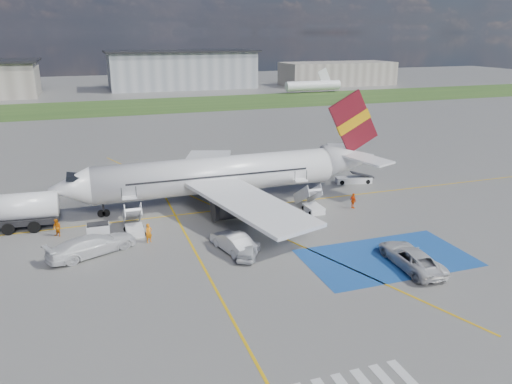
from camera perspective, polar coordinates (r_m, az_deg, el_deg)
ground at (r=42.75m, az=0.37°, el=-7.24°), size 400.00×400.00×0.00m
grass_strip at (r=133.39m, az=-13.53°, el=9.49°), size 400.00×30.00×0.01m
taxiway_line_main at (r=53.37m, az=-3.92°, el=-2.07°), size 120.00×0.20×0.01m
taxiway_line_cross at (r=33.05m, az=-2.13°, el=-15.37°), size 0.20×60.00×0.01m
taxiway_line_diag at (r=53.37m, az=-3.92°, el=-2.07°), size 20.71×56.45×0.01m
staging_box at (r=43.70m, az=14.74°, el=-7.28°), size 14.00×8.00×0.01m
terminal_centre at (r=175.08m, az=-8.43°, el=13.62°), size 48.00×18.00×12.00m
terminal_east at (r=187.08m, az=9.27°, el=13.22°), size 40.00×16.00×8.00m
airliner at (r=54.56m, az=-3.03°, el=2.13°), size 36.81×32.95×11.92m
airstairs_fwd at (r=48.60m, az=-13.78°, el=-3.81°), size 1.90×5.20×3.60m
airstairs_aft at (r=53.21m, az=6.41°, el=-1.50°), size 1.90×5.20×3.60m
fuel_tanker at (r=53.13m, az=-27.12°, el=-2.44°), size 10.66×3.76×3.57m
gpu_cart at (r=47.56m, az=-17.56°, el=-4.47°), size 2.01×1.32×1.65m
belt_loader at (r=64.03m, az=11.10°, el=1.36°), size 4.95×2.59×1.43m
car_silver_a at (r=42.20m, az=-0.83°, el=-6.58°), size 3.31×4.24×1.35m
car_silver_b at (r=43.32m, az=-2.69°, el=-5.68°), size 3.03×5.44×1.70m
van_white_a at (r=42.32m, az=17.32°, el=-6.82°), size 2.91×5.71×2.08m
van_white_b at (r=44.73m, az=-18.24°, el=-5.43°), size 6.25×4.48×2.27m
crew_fwd at (r=45.93m, az=-12.15°, el=-4.61°), size 0.77×0.65×1.79m
crew_nose at (r=49.71m, az=-21.79°, el=-3.83°), size 1.04×1.04×1.70m
crew_aft at (r=54.53m, az=11.05°, el=-0.99°), size 0.51×1.03×1.70m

